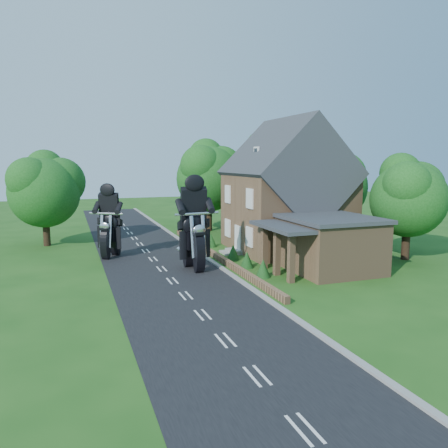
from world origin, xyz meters
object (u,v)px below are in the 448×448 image
object	(u,v)px
annex	(328,243)
motorcycle_lead	(194,256)
house	(287,194)
garden_wall	(215,255)
motorcycle_follow	(111,247)

from	to	relation	value
annex	motorcycle_lead	world-z (taller)	annex
house	annex	bearing A→B (deg)	-95.24
garden_wall	motorcycle_lead	bearing A→B (deg)	-129.41
house	motorcycle_follow	size ratio (longest dim) A/B	5.96
annex	motorcycle_follow	world-z (taller)	annex
garden_wall	house	xyz separation A→B (m)	(6.19, 1.00, 4.14)
garden_wall	annex	distance (m)	8.19
garden_wall	annex	xyz separation A→B (m)	(5.57, -5.80, 1.57)
motorcycle_follow	motorcycle_lead	bearing A→B (deg)	163.41
annex	motorcycle_lead	bearing A→B (deg)	160.04
garden_wall	motorcycle_follow	bearing A→B (deg)	159.50
motorcycle_lead	house	bearing A→B (deg)	-161.70
house	motorcycle_lead	xyz separation A→B (m)	(-8.58, -3.91, -3.43)
garden_wall	motorcycle_lead	xyz separation A→B (m)	(-2.39, -2.91, 0.71)
motorcycle_lead	motorcycle_follow	distance (m)	7.23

